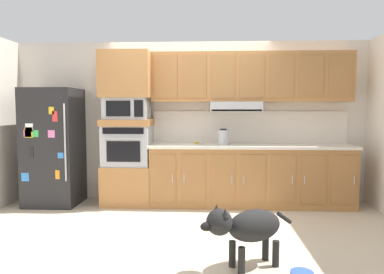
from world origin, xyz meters
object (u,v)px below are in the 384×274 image
object	(u,v)px
built_in_oven	(128,145)
microwave	(127,108)
refrigerator	(54,147)
screwdriver	(197,143)
electric_kettle	(223,137)
dog	(247,226)

from	to	relation	value
built_in_oven	microwave	distance (m)	0.56
refrigerator	built_in_oven	bearing A→B (deg)	3.45
built_in_oven	screwdriver	distance (m)	1.06
electric_kettle	microwave	bearing A→B (deg)	178.13
microwave	screwdriver	bearing A→B (deg)	4.98
refrigerator	dog	xyz separation A→B (m)	(2.71, -2.11, -0.49)
refrigerator	dog	bearing A→B (deg)	-37.92
refrigerator	microwave	xyz separation A→B (m)	(1.13, 0.07, 0.58)
screwdriver	electric_kettle	xyz separation A→B (m)	(0.39, -0.14, 0.10)
screwdriver	dog	size ratio (longest dim) A/B	0.18
screwdriver	refrigerator	bearing A→B (deg)	-175.81
microwave	dog	distance (m)	2.90
screwdriver	microwave	bearing A→B (deg)	-175.02
electric_kettle	dog	size ratio (longest dim) A/B	0.27
electric_kettle	dog	world-z (taller)	electric_kettle
refrigerator	electric_kettle	size ratio (longest dim) A/B	7.33
electric_kettle	dog	xyz separation A→B (m)	(0.14, -2.14, -0.64)
microwave	refrigerator	bearing A→B (deg)	-176.55
built_in_oven	electric_kettle	size ratio (longest dim) A/B	2.92
built_in_oven	electric_kettle	bearing A→B (deg)	-1.87
refrigerator	microwave	distance (m)	1.27
microwave	electric_kettle	world-z (taller)	microwave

